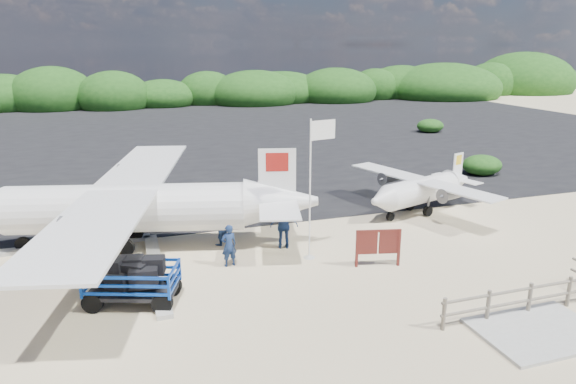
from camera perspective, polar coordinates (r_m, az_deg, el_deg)
name	(u,v)px	position (r m, az deg, el deg)	size (l,w,h in m)	color
ground	(289,273)	(18.57, 0.08, -8.94)	(160.00, 160.00, 0.00)	beige
asphalt_apron	(184,136)	(46.96, -11.43, 6.11)	(90.00, 50.00, 0.04)	#B2B2B2
lagoon	(18,290)	(19.55, -27.83, -9.61)	(9.00, 7.00, 0.40)	#B2B2B2
walkway_pad	(539,333)	(16.64, 26.13, -13.89)	(3.50, 2.50, 0.10)	#B2B2B2
vegetation_band	(161,106)	(71.62, -13.91, 9.30)	(124.00, 8.00, 4.40)	#B2B2B2
fence	(527,313)	(17.57, 25.06, -12.12)	(6.40, 2.00, 1.10)	#B2B2B2
baggage_cart	(134,303)	(17.24, -16.70, -11.76)	(2.98, 1.70, 1.49)	#0B3AA9
flagpole	(309,258)	(19.82, 2.37, -7.29)	(1.07, 0.44, 5.33)	white
signboard	(377,266)	(19.36, 9.87, -8.11)	(1.77, 0.17, 1.46)	maroon
crew_a	(229,246)	(18.93, -6.58, -5.93)	(0.58, 0.38, 1.59)	navy
crew_b	(220,226)	(20.94, -7.59, -3.79)	(0.77, 0.60, 1.58)	navy
crew_c	(284,226)	(20.38, -0.43, -3.77)	(1.10, 0.46, 1.88)	navy
aircraft_large	(358,140)	(44.71, 7.76, 5.80)	(16.87, 16.87, 5.06)	#B2B2B2
aircraft_small	(54,146)	(45.51, -24.56, 4.67)	(6.94, 6.94, 2.50)	#B2B2B2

